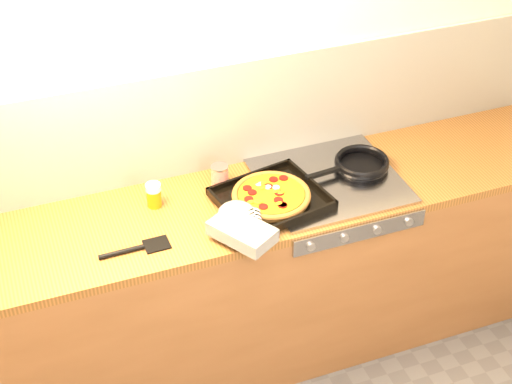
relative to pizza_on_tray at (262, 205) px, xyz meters
name	(u,v)px	position (x,y,z in m)	size (l,w,h in m)	color
room_shell	(209,120)	(-0.09, 0.39, 0.20)	(3.20, 3.20, 3.20)	white
counter_run	(234,282)	(-0.09, 0.11, -0.49)	(3.20, 0.62, 0.90)	brown
stovetop	(329,181)	(0.36, 0.11, -0.04)	(0.60, 0.56, 0.02)	#9A9A9F
pizza_on_tray	(262,205)	(0.00, 0.00, 0.00)	(0.57, 0.56, 0.07)	black
frying_pan	(361,164)	(0.52, 0.14, -0.01)	(0.42, 0.27, 0.04)	black
tomato_can	(220,176)	(-0.10, 0.24, 0.01)	(0.10, 0.10, 0.11)	#98140C
juice_glass	(154,195)	(-0.40, 0.21, 0.01)	(0.08, 0.08, 0.11)	orange
wooden_spoon	(245,178)	(0.01, 0.25, -0.04)	(0.30, 0.10, 0.02)	#A18244
black_spatula	(136,249)	(-0.54, -0.04, -0.04)	(0.28, 0.09, 0.02)	black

